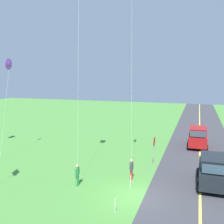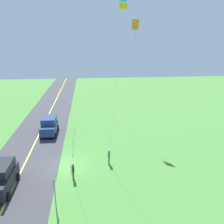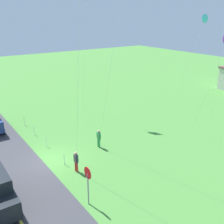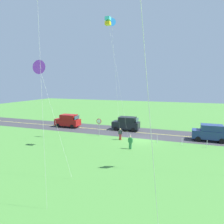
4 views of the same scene
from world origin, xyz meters
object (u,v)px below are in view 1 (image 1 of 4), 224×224
at_px(car_suv_foreground, 213,170).
at_px(car_parked_east_near, 198,137).
at_px(kite_yellow_high, 9,65).
at_px(person_adult_companion, 131,169).
at_px(stop_sign, 154,146).
at_px(person_adult_near, 77,174).

bearing_deg(car_suv_foreground, car_parked_east_near, 5.97).
bearing_deg(kite_yellow_high, person_adult_companion, -100.97).
relative_size(stop_sign, person_adult_near, 1.60).
height_order(stop_sign, person_adult_near, stop_sign).
bearing_deg(stop_sign, car_suv_foreground, -121.04).
relative_size(car_parked_east_near, stop_sign, 1.72).
bearing_deg(car_suv_foreground, person_adult_near, 108.95).
distance_m(stop_sign, kite_yellow_high, 15.81).
bearing_deg(person_adult_companion, car_parked_east_near, -56.02).
xyz_separation_m(stop_sign, person_adult_companion, (-3.68, 1.11, -0.94)).
bearing_deg(car_parked_east_near, person_adult_near, 149.03).
distance_m(car_parked_east_near, kite_yellow_high, 21.23).
distance_m(person_adult_companion, kite_yellow_high, 15.47).
bearing_deg(kite_yellow_high, person_adult_near, -117.05).
xyz_separation_m(car_suv_foreground, stop_sign, (2.85, 4.74, 0.65)).
relative_size(stop_sign, person_adult_companion, 1.60).
bearing_deg(person_adult_companion, stop_sign, -49.87).
bearing_deg(car_parked_east_near, car_suv_foreground, -174.03).
height_order(car_parked_east_near, person_adult_companion, car_parked_east_near).
xyz_separation_m(stop_sign, person_adult_near, (-6.03, 4.53, -0.94)).
relative_size(car_suv_foreground, kite_yellow_high, 0.46).
height_order(car_suv_foreground, kite_yellow_high, kite_yellow_high).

